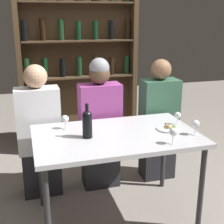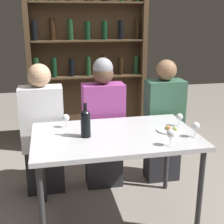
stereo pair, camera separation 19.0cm
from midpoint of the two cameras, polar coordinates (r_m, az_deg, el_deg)
name	(u,v)px [view 2 (the right image)]	position (r m, az deg, el deg)	size (l,w,h in m)	color
ground_plane	(115,216)	(2.90, 2.50, -18.45)	(10.00, 10.00, 0.00)	gray
dining_table	(115,142)	(2.55, 2.71, -5.48)	(1.33, 0.82, 0.77)	silver
wine_rack_wall	(88,63)	(4.02, -3.12, 8.98)	(1.50, 0.21, 2.11)	#4C3823
wine_bottle	(86,122)	(2.43, -2.63, -1.89)	(0.08, 0.08, 0.28)	black
wine_glass_0	(171,134)	(2.34, 13.00, -4.00)	(0.06, 0.06, 0.13)	silver
wine_glass_1	(66,118)	(2.66, -6.45, -1.19)	(0.06, 0.06, 0.12)	silver
wine_glass_2	(180,117)	(2.77, 14.19, -0.99)	(0.06, 0.06, 0.11)	silver
wine_glass_3	(196,127)	(2.55, 17.14, -2.59)	(0.06, 0.06, 0.12)	silver
food_plate_0	(169,130)	(2.65, 12.42, -3.21)	(0.19, 0.19, 0.04)	silver
seated_person_left	(43,133)	(3.05, -10.76, -3.90)	(0.40, 0.22, 1.28)	#26262B
seated_person_center	(103,126)	(3.10, 0.18, -2.64)	(0.40, 0.22, 1.32)	#26262B
seated_person_right	(163,125)	(3.29, 11.03, -2.31)	(0.38, 0.22, 1.28)	#26262B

